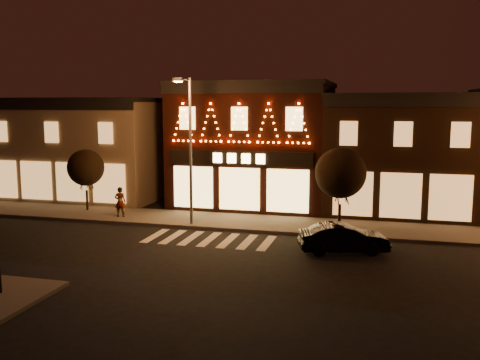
% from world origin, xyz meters
% --- Properties ---
extents(ground, '(120.00, 120.00, 0.00)m').
position_xyz_m(ground, '(0.00, 0.00, 0.00)').
color(ground, black).
rests_on(ground, ground).
extents(sidewalk_far, '(44.00, 4.00, 0.15)m').
position_xyz_m(sidewalk_far, '(2.00, 8.00, 0.07)').
color(sidewalk_far, '#47423D').
rests_on(sidewalk_far, ground).
extents(building_left, '(12.20, 8.28, 7.30)m').
position_xyz_m(building_left, '(-13.00, 13.99, 3.66)').
color(building_left, '#7D6E58').
rests_on(building_left, ground).
extents(building_pulp, '(10.20, 8.34, 8.30)m').
position_xyz_m(building_pulp, '(0.00, 13.98, 4.16)').
color(building_pulp, black).
rests_on(building_pulp, ground).
extents(building_right_a, '(9.20, 8.28, 7.50)m').
position_xyz_m(building_right_a, '(9.50, 13.99, 3.76)').
color(building_right_a, black).
rests_on(building_right_a, ground).
extents(streetlamp_mid, '(0.51, 1.85, 8.13)m').
position_xyz_m(streetlamp_mid, '(-1.93, 6.36, 4.92)').
color(streetlamp_mid, '#59595E').
rests_on(streetlamp_mid, sidewalk_far).
extents(tree_left, '(2.32, 2.32, 3.88)m').
position_xyz_m(tree_left, '(-9.75, 8.64, 2.87)').
color(tree_left, black).
rests_on(tree_left, sidewalk_far).
extents(tree_right, '(2.68, 2.68, 4.48)m').
position_xyz_m(tree_right, '(6.32, 6.83, 3.28)').
color(tree_right, black).
rests_on(tree_right, sidewalk_far).
extents(dark_sedan, '(4.35, 2.57, 1.36)m').
position_xyz_m(dark_sedan, '(6.79, 3.29, 0.68)').
color(dark_sedan, black).
rests_on(dark_sedan, ground).
extents(pedestrian, '(0.73, 0.55, 1.82)m').
position_xyz_m(pedestrian, '(-6.66, 7.22, 1.06)').
color(pedestrian, gray).
rests_on(pedestrian, sidewalk_far).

